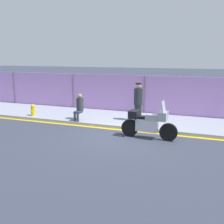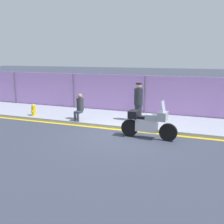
{
  "view_description": "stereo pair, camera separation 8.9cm",
  "coord_description": "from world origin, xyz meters",
  "px_view_note": "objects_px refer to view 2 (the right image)",
  "views": [
    {
      "loc": [
        3.22,
        -9.79,
        3.21
      ],
      "look_at": [
        -0.68,
        0.78,
        0.78
      ],
      "focal_mm": 42.0,
      "sensor_mm": 36.0,
      "label": 1
    },
    {
      "loc": [
        3.3,
        -9.76,
        3.21
      ],
      "look_at": [
        -0.68,
        0.78,
        0.78
      ],
      "focal_mm": 42.0,
      "sensor_mm": 36.0,
      "label": 2
    }
  ],
  "objects_px": {
    "person_seated_on_curb": "(80,106)",
    "fire_hydrant": "(34,110)",
    "motorcycle": "(148,123)",
    "officer_standing": "(138,102)"
  },
  "relations": [
    {
      "from": "motorcycle",
      "to": "person_seated_on_curb",
      "type": "distance_m",
      "value": 3.9
    },
    {
      "from": "motorcycle",
      "to": "person_seated_on_curb",
      "type": "xyz_separation_m",
      "value": [
        -3.67,
        1.29,
        0.22
      ]
    },
    {
      "from": "motorcycle",
      "to": "fire_hydrant",
      "type": "distance_m",
      "value": 6.5
    },
    {
      "from": "officer_standing",
      "to": "fire_hydrant",
      "type": "distance_m",
      "value": 5.51
    },
    {
      "from": "person_seated_on_curb",
      "to": "fire_hydrant",
      "type": "xyz_separation_m",
      "value": [
        -2.7,
        -0.01,
        -0.41
      ]
    },
    {
      "from": "person_seated_on_curb",
      "to": "fire_hydrant",
      "type": "relative_size",
      "value": 2.11
    },
    {
      "from": "person_seated_on_curb",
      "to": "fire_hydrant",
      "type": "height_order",
      "value": "person_seated_on_curb"
    },
    {
      "from": "person_seated_on_curb",
      "to": "officer_standing",
      "type": "bearing_deg",
      "value": 16.28
    },
    {
      "from": "officer_standing",
      "to": "fire_hydrant",
      "type": "xyz_separation_m",
      "value": [
        -5.41,
        -0.8,
        -0.64
      ]
    },
    {
      "from": "officer_standing",
      "to": "person_seated_on_curb",
      "type": "relative_size",
      "value": 1.43
    }
  ]
}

